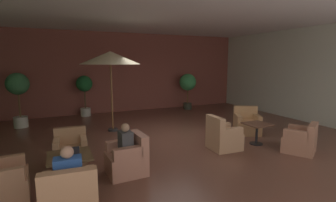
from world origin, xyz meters
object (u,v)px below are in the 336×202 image
Objects in this scene: armchair_front_left_west at (71,151)px; cafe_table_front_right at (257,129)px; cafe_table_front_left at (70,162)px; potted_tree_mid_right at (84,88)px; patron_by_window at (126,141)px; armchair_front_left_south at (128,159)px; iced_drink_cup at (64,151)px; armchair_front_right_south at (301,141)px; armchair_front_left_east at (70,199)px; armchair_front_right_east at (223,137)px; armchair_front_right_north at (247,124)px; patron_blue_shirt at (68,171)px; potted_tree_left_corner at (18,90)px; open_laptop at (70,154)px; patio_umbrella_tall_red at (110,58)px; potted_tree_mid_left at (188,84)px.

armchair_front_left_west is 1.22× the size of cafe_table_front_right.
cafe_table_front_left is 5.02m from cafe_table_front_right.
patron_by_window is (0.11, -6.33, -0.49)m from potted_tree_mid_right.
iced_drink_cup is (-1.22, 0.06, 0.33)m from armchair_front_left_south.
armchair_front_left_east is at bearing -174.10° from armchair_front_right_south.
armchair_front_left_west is 0.46× the size of potted_tree_mid_right.
armchair_front_left_east is 0.95× the size of armchair_front_right_east.
armchair_front_right_north is at bearing 17.44° from patron_by_window.
potted_tree_mid_right is at bearing 82.03° from armchair_front_left_east.
patron_blue_shirt is (-5.62, -0.54, 0.44)m from armchair_front_right_south.
armchair_front_right_east is at bearing 22.22° from armchair_front_left_east.
cafe_table_front_right is at bearing 3.58° from iced_drink_cup.
patron_blue_shirt is at bearing -158.27° from armchair_front_right_east.
armchair_front_right_east is at bearing -42.97° from potted_tree_left_corner.
armchair_front_right_east reaches higher than armchair_front_left_south.
potted_tree_left_corner reaches higher than cafe_table_front_left.
cafe_table_front_right is at bearing 5.65° from armchair_front_left_south.
cafe_table_front_left is 0.91× the size of armchair_front_left_east.
patron_blue_shirt is at bearing -93.64° from cafe_table_front_left.
armchair_front_right_north is (5.60, 2.57, -0.01)m from armchair_front_left_east.
armchair_front_left_west is 4.97m from cafe_table_front_right.
armchair_front_left_east is 1.29m from iced_drink_cup.
potted_tree_mid_right is 6.35m from patron_by_window.
cafe_table_front_left is 1.14m from armchair_front_left_south.
cafe_table_front_left is 0.93× the size of armchair_front_left_south.
open_laptop reaches higher than cafe_table_front_right.
open_laptop is (-1.54, -3.63, -1.79)m from patio_umbrella_tall_red.
armchair_front_left_south is at bearing -3.00° from iced_drink_cup.
armchair_front_right_east is 0.34× the size of patio_umbrella_tall_red.
cafe_table_front_left is 1.17× the size of patron_blue_shirt.
patron_by_window reaches higher than open_laptop.
cafe_table_front_left is 4.33m from patio_umbrella_tall_red.
patio_umbrella_tall_red reaches higher than armchair_front_left_south.
armchair_front_left_west is 0.30× the size of patio_umbrella_tall_red.
armchair_front_left_south is 1.31× the size of patron_by_window.
patio_umbrella_tall_red is at bearing 70.83° from armchair_front_left_east.
open_laptop is (-4.99, -0.54, 0.20)m from cafe_table_front_right.
open_laptop is (-5.55, 0.44, 0.34)m from armchair_front_right_south.
cafe_table_front_left is 1.12m from patron_by_window.
open_laptop is (1.37, -5.45, -0.70)m from potted_tree_left_corner.
armchair_front_right_south is (5.63, 0.58, -0.02)m from armchair_front_left_east.
potted_tree_left_corner is 1.12× the size of potted_tree_mid_right.
potted_tree_mid_right reaches higher than armchair_front_left_south.
cafe_table_front_right is 5.04m from patio_umbrella_tall_red.
cafe_table_front_left is 0.75× the size of armchair_front_right_north.
armchair_front_left_south is 4.09m from patio_umbrella_tall_red.
armchair_front_right_north is 1.64× the size of patron_by_window.
patron_blue_shirt is (-1.20, -1.14, 0.42)m from armchair_front_left_south.
patron_by_window is at bearing 172.37° from armchair_front_right_south.
armchair_front_left_west is 0.46× the size of potted_tree_mid_left.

